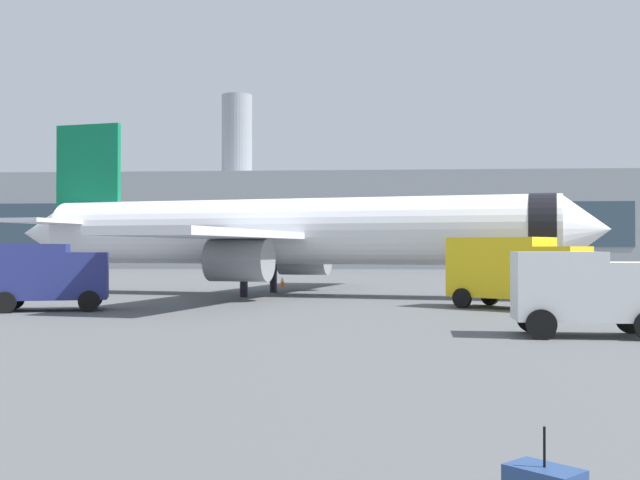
{
  "coord_description": "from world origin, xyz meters",
  "views": [
    {
      "loc": [
        0.05,
        -2.15,
        2.68
      ],
      "look_at": [
        -1.89,
        25.85,
        3.0
      ],
      "focal_mm": 44.16,
      "sensor_mm": 36.0,
      "label": 1
    }
  ],
  "objects_px": {
    "safety_cone_near": "(282,282)",
    "safety_cone_mid": "(13,300)",
    "service_truck": "(49,274)",
    "cargo_van": "(585,289)",
    "fuel_truck": "(516,269)",
    "airplane_at_gate": "(288,232)"
  },
  "relations": [
    {
      "from": "safety_cone_near",
      "to": "safety_cone_mid",
      "type": "xyz_separation_m",
      "value": [
        -10.05,
        -20.88,
        -0.03
      ]
    },
    {
      "from": "service_truck",
      "to": "safety_cone_near",
      "type": "xyz_separation_m",
      "value": [
        7.52,
        22.83,
        -1.27
      ]
    },
    {
      "from": "airplane_at_gate",
      "to": "safety_cone_near",
      "type": "bearing_deg",
      "value": 98.44
    },
    {
      "from": "fuel_truck",
      "to": "cargo_van",
      "type": "xyz_separation_m",
      "value": [
        0.13,
        -11.1,
        -0.32
      ]
    },
    {
      "from": "service_truck",
      "to": "safety_cone_near",
      "type": "bearing_deg",
      "value": 71.77
    },
    {
      "from": "fuel_truck",
      "to": "cargo_van",
      "type": "relative_size",
      "value": 1.38
    },
    {
      "from": "cargo_van",
      "to": "service_truck",
      "type": "bearing_deg",
      "value": 157.06
    },
    {
      "from": "fuel_truck",
      "to": "service_truck",
      "type": "bearing_deg",
      "value": -173.34
    },
    {
      "from": "airplane_at_gate",
      "to": "service_truck",
      "type": "bearing_deg",
      "value": -127.27
    },
    {
      "from": "fuel_truck",
      "to": "safety_cone_mid",
      "type": "bearing_deg",
      "value": -178.89
    },
    {
      "from": "airplane_at_gate",
      "to": "cargo_van",
      "type": "height_order",
      "value": "airplane_at_gate"
    },
    {
      "from": "cargo_van",
      "to": "safety_cone_mid",
      "type": "height_order",
      "value": "cargo_van"
    },
    {
      "from": "fuel_truck",
      "to": "safety_cone_near",
      "type": "height_order",
      "value": "fuel_truck"
    },
    {
      "from": "service_truck",
      "to": "safety_cone_mid",
      "type": "bearing_deg",
      "value": 142.44
    },
    {
      "from": "cargo_van",
      "to": "safety_cone_near",
      "type": "height_order",
      "value": "cargo_van"
    },
    {
      "from": "fuel_truck",
      "to": "cargo_van",
      "type": "height_order",
      "value": "fuel_truck"
    },
    {
      "from": "airplane_at_gate",
      "to": "service_truck",
      "type": "distance_m",
      "value": 15.21
    },
    {
      "from": "safety_cone_near",
      "to": "safety_cone_mid",
      "type": "relative_size",
      "value": 1.08
    },
    {
      "from": "safety_cone_near",
      "to": "safety_cone_mid",
      "type": "distance_m",
      "value": 23.18
    },
    {
      "from": "airplane_at_gate",
      "to": "fuel_truck",
      "type": "relative_size",
      "value": 5.72
    },
    {
      "from": "fuel_truck",
      "to": "safety_cone_mid",
      "type": "height_order",
      "value": "fuel_truck"
    },
    {
      "from": "service_truck",
      "to": "cargo_van",
      "type": "xyz_separation_m",
      "value": [
        20.57,
        -8.71,
        -0.16
      ]
    }
  ]
}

